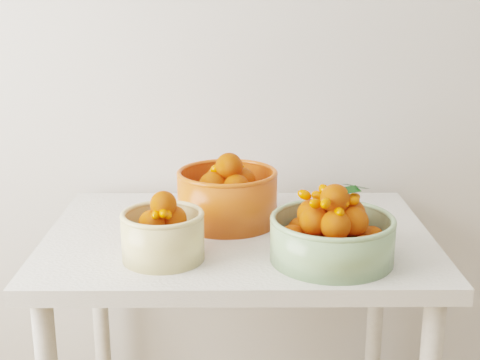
% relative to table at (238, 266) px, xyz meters
% --- Properties ---
extents(table, '(1.00, 0.70, 0.75)m').
position_rel_table_xyz_m(table, '(0.00, 0.00, 0.00)').
color(table, silver).
rests_on(table, ground).
extents(bowl_cream, '(0.22, 0.22, 0.17)m').
position_rel_table_xyz_m(bowl_cream, '(-0.18, -0.18, 0.16)').
color(bowl_cream, '#D6BF82').
rests_on(bowl_cream, table).
extents(bowl_green, '(0.32, 0.32, 0.19)m').
position_rel_table_xyz_m(bowl_green, '(0.22, -0.18, 0.16)').
color(bowl_green, '#82A473').
rests_on(bowl_green, table).
extents(bowl_orange, '(0.27, 0.27, 0.20)m').
position_rel_table_xyz_m(bowl_orange, '(-0.03, 0.08, 0.17)').
color(bowl_orange, '#DF4614').
rests_on(bowl_orange, table).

